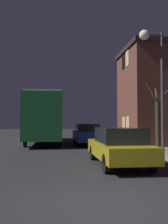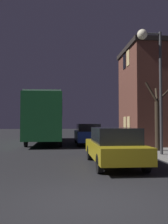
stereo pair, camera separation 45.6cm
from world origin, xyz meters
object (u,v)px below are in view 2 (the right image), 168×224
(streetlamp, at_px, (151,62))
(car_near_lane, at_px, (114,146))
(bus, at_px, (47,116))
(car_mid_lane, at_px, (88,134))
(bare_tree, at_px, (157,117))

(streetlamp, xyz_separation_m, car_near_lane, (-2.33, -2.16, -3.86))
(streetlamp, bearing_deg, bus, 121.32)
(bus, height_order, car_mid_lane, bus)
(bare_tree, bearing_deg, car_mid_lane, 122.32)
(car_mid_lane, bearing_deg, streetlamp, -71.09)
(streetlamp, relative_size, bare_tree, 1.60)
(bare_tree, height_order, bus, bare_tree)
(car_near_lane, bearing_deg, bare_tree, 49.75)
(bus, bearing_deg, car_near_lane, -73.95)
(bus, xyz_separation_m, car_near_lane, (3.26, -11.35, -1.45))
(car_near_lane, xyz_separation_m, car_mid_lane, (-0.06, 9.14, 0.04))
(bare_tree, distance_m, car_mid_lane, 6.34)
(bare_tree, relative_size, bus, 0.35)
(car_near_lane, bearing_deg, car_mid_lane, 90.39)
(streetlamp, relative_size, car_mid_lane, 1.35)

